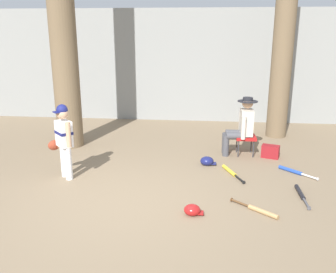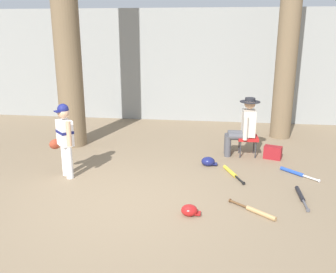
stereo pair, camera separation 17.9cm
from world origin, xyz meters
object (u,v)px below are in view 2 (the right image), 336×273
at_px(tree_near_player, 65,12).
at_px(handbag_beside_stool, 273,153).
at_px(folding_stool, 248,139).
at_px(bat_yellow_trainer, 231,172).
at_px(seated_spectator, 244,125).
at_px(batting_helmet_red, 189,210).
at_px(young_ballplayer, 64,136).
at_px(bat_black_composite, 301,195).
at_px(bat_wood_tan, 257,212).
at_px(bat_blue_youth, 295,173).
at_px(batting_helmet_navy, 208,162).
at_px(tree_behind_spectator, 286,58).

height_order(tree_near_player, handbag_beside_stool, tree_near_player).
relative_size(folding_stool, bat_yellow_trainer, 0.53).
distance_m(seated_spectator, batting_helmet_red, 2.87).
distance_m(young_ballplayer, folding_stool, 3.60).
relative_size(folding_stool, seated_spectator, 0.34).
height_order(bat_yellow_trainer, bat_black_composite, same).
relative_size(bat_yellow_trainer, batting_helmet_red, 2.81).
height_order(bat_wood_tan, bat_blue_youth, same).
bearing_deg(folding_stool, young_ballplayer, -154.13).
distance_m(folding_stool, bat_black_composite, 2.05).
bearing_deg(bat_yellow_trainer, batting_helmet_navy, 136.74).
bearing_deg(tree_behind_spectator, bat_blue_youth, -92.55).
xyz_separation_m(young_ballplayer, handbag_beside_stool, (3.72, 1.43, -0.61)).
bearing_deg(bat_blue_youth, young_ballplayer, -171.10).
xyz_separation_m(bat_yellow_trainer, bat_black_composite, (1.03, -0.82, 0.00)).
height_order(tree_behind_spectator, batting_helmet_navy, tree_behind_spectator).
distance_m(young_ballplayer, batting_helmet_red, 2.60).
distance_m(bat_yellow_trainer, batting_helmet_navy, 0.59).
height_order(bat_wood_tan, batting_helmet_navy, batting_helmet_navy).
height_order(bat_black_composite, batting_helmet_red, batting_helmet_red).
bearing_deg(batting_helmet_red, bat_blue_youth, 44.80).
xyz_separation_m(young_ballplayer, folding_stool, (3.22, 1.56, -0.38)).
bearing_deg(batting_helmet_red, bat_black_composite, 25.13).
relative_size(tree_behind_spectator, batting_helmet_navy, 14.64).
bearing_deg(batting_helmet_navy, tree_near_player, 162.74).
height_order(folding_stool, seated_spectator, seated_spectator).
bearing_deg(handbag_beside_stool, tree_near_player, 174.74).
distance_m(seated_spectator, batting_helmet_navy, 1.11).
relative_size(bat_blue_youth, batting_helmet_navy, 1.95).
xyz_separation_m(tree_near_player, bat_blue_youth, (4.59, -1.20, -2.81)).
height_order(tree_near_player, bat_yellow_trainer, tree_near_player).
bearing_deg(bat_wood_tan, seated_spectator, 91.47).
xyz_separation_m(bat_blue_youth, batting_helmet_navy, (-1.55, 0.26, 0.04)).
bearing_deg(bat_blue_youth, handbag_beside_stool, 109.42).
relative_size(bat_yellow_trainer, bat_black_composite, 0.98).
distance_m(tree_near_player, bat_black_composite, 5.72).
bearing_deg(batting_helmet_navy, batting_helmet_red, -95.80).
relative_size(folding_stool, bat_blue_youth, 0.70).
relative_size(young_ballplayer, bat_blue_youth, 2.20).
height_order(folding_stool, bat_yellow_trainer, folding_stool).
relative_size(folding_stool, batting_helmet_navy, 1.36).
relative_size(folding_stool, batting_helmet_red, 1.50).
height_order(seated_spectator, bat_blue_youth, seated_spectator).
height_order(folding_stool, batting_helmet_navy, folding_stool).
distance_m(bat_yellow_trainer, batting_helmet_red, 1.72).
height_order(bat_black_composite, batting_helmet_navy, batting_helmet_navy).
distance_m(tree_behind_spectator, folding_stool, 2.30).
height_order(tree_near_player, folding_stool, tree_near_player).
bearing_deg(seated_spectator, bat_yellow_trainer, -103.00).
bearing_deg(bat_wood_tan, bat_black_composite, 40.96).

